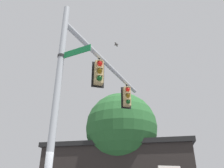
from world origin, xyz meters
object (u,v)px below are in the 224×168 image
at_px(traffic_light_nearest_pole, 99,72).
at_px(traffic_light_mid_inner, 127,97).
at_px(bird_flying, 116,45).
at_px(street_name_sign, 70,53).

bearing_deg(traffic_light_nearest_pole, traffic_light_mid_inner, -132.42).
bearing_deg(traffic_light_mid_inner, traffic_light_nearest_pole, 47.58).
xyz_separation_m(traffic_light_mid_inner, bird_flying, (0.14, -1.40, 4.30)).
relative_size(traffic_light_nearest_pole, traffic_light_mid_inner, 1.00).
relative_size(street_name_sign, bird_flying, 2.86).
xyz_separation_m(traffic_light_nearest_pole, bird_flying, (-1.88, -3.62, 4.30)).
height_order(street_name_sign, bird_flying, bird_flying).
bearing_deg(traffic_light_mid_inner, street_name_sign, 51.31).
relative_size(traffic_light_mid_inner, bird_flying, 3.92).
height_order(traffic_light_mid_inner, bird_flying, bird_flying).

